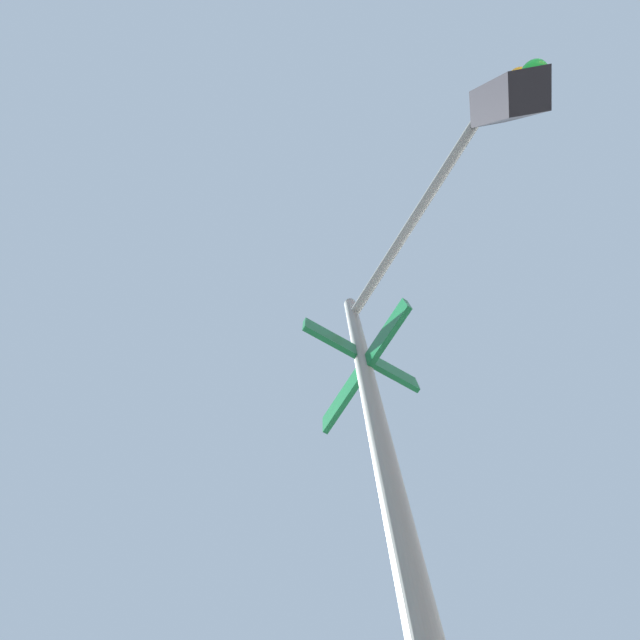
{
  "coord_description": "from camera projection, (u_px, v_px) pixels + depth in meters",
  "views": [
    {
      "loc": [
        -5.61,
        -7.06,
        1.59
      ],
      "look_at": [
        -6.75,
        -7.25,
        5.06
      ],
      "focal_mm": 25.32,
      "sensor_mm": 36.0,
      "label": 1
    }
  ],
  "objects": [
    {
      "name": "traffic_signal_near",
      "position": [
        450.0,
        261.0,
        2.72
      ],
      "size": [
        2.26,
        1.92,
        6.11
      ],
      "color": "slate",
      "rests_on": "ground_plane"
    }
  ]
}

